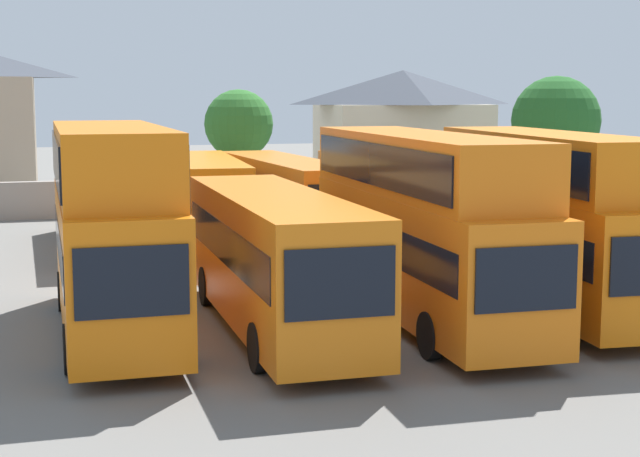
# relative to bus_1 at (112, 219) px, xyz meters

# --- Properties ---
(ground) EXTENTS (140.00, 140.00, 0.00)m
(ground) POSITION_rel_bus_1_xyz_m (6.07, 17.63, -2.92)
(ground) COLOR slate
(depot_boundary_wall) EXTENTS (56.00, 0.50, 1.80)m
(depot_boundary_wall) POSITION_rel_bus_1_xyz_m (6.07, 23.84, -2.02)
(depot_boundary_wall) COLOR gray
(depot_boundary_wall) RESTS_ON ground
(bus_1) EXTENTS (2.71, 10.31, 5.20)m
(bus_1) POSITION_rel_bus_1_xyz_m (0.00, 0.00, 0.00)
(bus_1) COLOR orange
(bus_1) RESTS_ON ground
(bus_2) EXTENTS (2.71, 11.31, 3.51)m
(bus_2) POSITION_rel_bus_1_xyz_m (3.94, -0.76, -0.92)
(bus_2) COLOR orange
(bus_2) RESTS_ON ground
(bus_3) EXTENTS (2.80, 11.93, 4.94)m
(bus_3) POSITION_rel_bus_1_xyz_m (8.00, -0.52, -0.13)
(bus_3) COLOR orange
(bus_3) RESTS_ON ground
(bus_4) EXTENTS (3.21, 11.02, 4.91)m
(bus_4) POSITION_rel_bus_1_xyz_m (11.84, -0.27, -0.15)
(bus_4) COLOR orange
(bus_4) RESTS_ON ground
(bus_5) EXTENTS (2.77, 11.59, 3.55)m
(bus_5) POSITION_rel_bus_1_xyz_m (0.56, 14.14, -0.90)
(bus_5) COLOR orange
(bus_5) RESTS_ON ground
(bus_6) EXTENTS (3.18, 10.70, 3.43)m
(bus_6) POSITION_rel_bus_1_xyz_m (4.43, 13.80, -0.96)
(bus_6) COLOR orange
(bus_6) RESTS_ON ground
(bus_7) EXTENTS (3.30, 12.17, 3.37)m
(bus_7) POSITION_rel_bus_1_xyz_m (7.70, 13.61, -0.99)
(bus_7) COLOR orange
(bus_7) RESTS_ON ground
(bus_8) EXTENTS (3.38, 10.52, 3.36)m
(bus_8) POSITION_rel_bus_1_xyz_m (11.42, 13.74, -1.00)
(bus_8) COLOR orange
(bus_8) RESTS_ON ground
(house_terrace_centre) EXTENTS (10.28, 6.83, 7.38)m
(house_terrace_centre) POSITION_rel_bus_1_xyz_m (19.76, 32.61, 0.84)
(house_terrace_centre) COLOR beige
(house_terrace_centre) RESTS_ON ground
(tree_left_of_lot) EXTENTS (3.64, 3.64, 6.19)m
(tree_left_of_lot) POSITION_rel_bus_1_xyz_m (8.23, 26.34, 1.39)
(tree_left_of_lot) COLOR brown
(tree_left_of_lot) RESTS_ON ground
(tree_behind_wall) EXTENTS (4.66, 4.66, 6.89)m
(tree_behind_wall) POSITION_rel_bus_1_xyz_m (24.33, 21.84, 1.63)
(tree_behind_wall) COLOR brown
(tree_behind_wall) RESTS_ON ground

